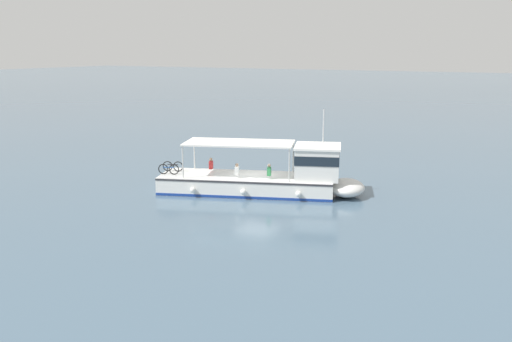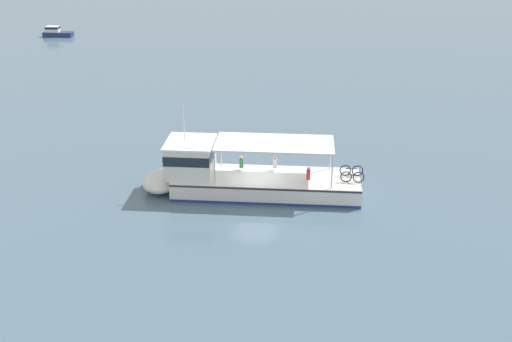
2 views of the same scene
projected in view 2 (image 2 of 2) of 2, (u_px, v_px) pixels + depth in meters
The scene contains 3 objects.
ground_plane at pixel (256, 194), 35.86m from camera, with size 400.00×400.00×0.00m, color slate.
ferry_main at pixel (239, 176), 35.68m from camera, with size 7.20×13.00×5.32m.
motorboat_off_bow at pixel (56, 32), 76.77m from camera, with size 2.55×3.83×1.26m.
Camera 2 is at (-29.35, -13.31, 15.79)m, focal length 43.05 mm.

